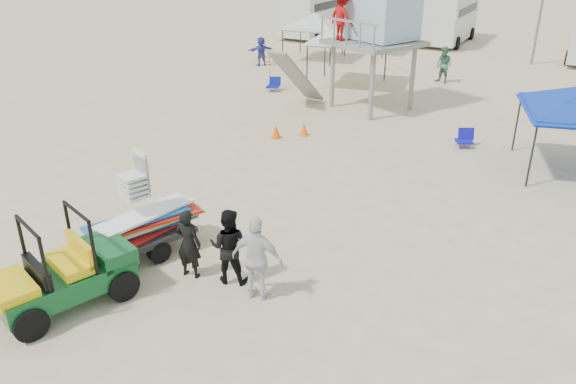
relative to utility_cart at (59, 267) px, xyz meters
The scene contains 20 objects.
ground 2.69m from the utility_cart, 31.71° to the left, with size 140.00×140.00×0.00m, color beige.
utility_cart is the anchor object (origin of this frame).
surf_trailer 2.34m from the utility_cart, 89.92° to the left, with size 1.94×2.66×2.15m.
man_left 2.54m from the utility_cart, 53.22° to the left, with size 0.57×0.38×1.57m, color black.
man_mid 3.29m from the utility_cart, 43.94° to the left, with size 0.81×0.63×1.67m, color black.
man_right 3.81m from the utility_cart, 32.28° to the left, with size 1.06×0.44×1.81m, color silver.
lifeguard_tower 16.26m from the utility_cart, 89.18° to the left, with size 4.17×4.17×5.04m.
canopy_white_a 19.18m from the utility_cart, 96.25° to the left, with size 3.76×3.76×3.32m.
canopy_white_b 24.61m from the utility_cart, 104.58° to the left, with size 3.32×3.32×3.02m.
canopy_white_c 27.56m from the utility_cart, 98.56° to the left, with size 2.71×2.71×3.09m.
umbrella_a 17.35m from the utility_cart, 106.87° to the left, with size 1.73×1.77×1.59m, color red.
umbrella_b 22.96m from the utility_cart, 93.68° to the left, with size 1.97×2.01×1.81m, color orange.
cone_near 10.75m from the utility_cart, 96.83° to the left, with size 0.34×0.34×0.50m, color #F45F07.
cone_far 11.42m from the utility_cart, 92.69° to the left, with size 0.34×0.34×0.50m, color orange.
beach_chair_a 17.06m from the utility_cart, 105.90° to the left, with size 0.66×0.72×0.64m.
beach_chair_b 13.91m from the utility_cart, 69.49° to the left, with size 0.71×0.79×0.64m.
beach_chair_c 18.79m from the utility_cart, 65.32° to the left, with size 0.59×0.63×0.64m.
rv_far_left 32.85m from the utility_cart, 107.45° to the left, with size 2.64×6.80×3.25m.
rv_mid_left 32.85m from the utility_cart, 91.48° to the left, with size 2.65×6.50×3.25m.
distant_beachgoers 23.22m from the utility_cart, 89.04° to the left, with size 23.35×11.04×1.82m.
Camera 1 is at (6.11, -7.30, 6.73)m, focal length 35.00 mm.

